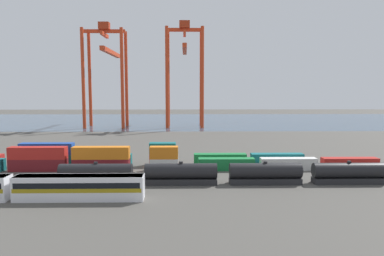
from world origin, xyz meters
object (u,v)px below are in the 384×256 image
Objects in this scene: shipping_container_1 at (38,165)px; gantry_crane_west at (107,64)px; freight_tank_row at (223,173)px; shipping_container_13 at (105,160)px; shipping_container_17 at (277,159)px; passenger_train at (12,187)px; gantry_crane_central at (185,63)px.

gantry_crane_west is at bearing 93.30° from shipping_container_1.
shipping_container_13 is at bearing 145.95° from freight_tank_row.
shipping_container_13 is (13.07, 5.58, 0.00)m from shipping_container_1.
freight_tank_row is 22.44m from shipping_container_17.
gantry_crane_west is (-44.13, 108.13, 27.73)m from freight_tank_row.
gantry_crane_west is (-9.86, 117.34, 27.57)m from passenger_train.
gantry_crane_west is 0.98× the size of gantry_crane_central.
shipping_container_13 is (-25.50, 17.23, -0.68)m from freight_tank_row.
shipping_container_17 is (14.36, 17.23, -0.68)m from freight_tank_row.
shipping_container_17 is at bearing 28.54° from passenger_train.
shipping_container_17 is at bearing 0.00° from shipping_container_13.
freight_tank_row is 30.78m from shipping_container_13.
shipping_container_13 is at bearing 71.66° from passenger_train.
shipping_container_17 is at bearing 50.20° from freight_tank_row.
shipping_container_17 is 0.25× the size of gantry_crane_west.
shipping_container_13 is 0.25× the size of gantry_crane_central.
gantry_crane_west is at bearing 122.76° from shipping_container_17.
gantry_crane_west is at bearing 101.58° from shipping_container_13.
passenger_train reaches higher than shipping_container_17.
shipping_container_17 is at bearing 6.02° from shipping_container_1.
freight_tank_row is 1.24× the size of gantry_crane_west.
gantry_crane_central is (18.26, 90.07, 28.69)m from shipping_container_13.
freight_tank_row is at bearing -16.81° from shipping_container_1.
shipping_container_13 is 1.00× the size of shipping_container_17.
gantry_crane_central is (-7.24, 107.30, 28.01)m from freight_tank_row.
freight_tank_row is at bearing 15.05° from passenger_train.
shipping_container_1 is at bearing -173.98° from shipping_container_17.
shipping_container_1 is 1.00× the size of shipping_container_17.
shipping_container_1 is 104.66m from gantry_crane_central.
passenger_train is at bearing -164.95° from freight_tank_row.
freight_tank_row is 4.95× the size of shipping_container_1.
shipping_container_1 is 100.73m from gantry_crane_west.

